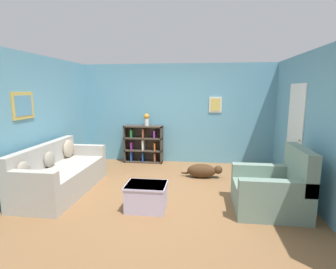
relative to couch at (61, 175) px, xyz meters
name	(u,v)px	position (x,y,z in m)	size (l,w,h in m)	color
ground_plane	(165,192)	(1.99, 0.20, -0.33)	(14.00, 14.00, 0.00)	brown
wall_back	(177,114)	(1.99, 2.45, 0.97)	(5.60, 0.13, 2.60)	#609EB7
wall_left	(35,122)	(-0.56, 0.20, 0.97)	(0.13, 5.00, 2.60)	#609EB7
wall_right	(313,127)	(4.54, 0.22, 0.96)	(0.16, 5.00, 2.60)	#609EB7
couch	(61,175)	(0.00, 0.00, 0.00)	(0.91, 2.10, 0.91)	#ADA89E
bookshelf	(144,144)	(1.11, 2.26, 0.16)	(1.03, 0.29, 0.99)	#42382D
recliner_chair	(274,190)	(3.81, -0.32, 0.01)	(1.07, 1.00, 1.04)	gray
coffee_table	(146,196)	(1.78, -0.54, -0.10)	(0.65, 0.51, 0.43)	#BCB2D1
dog	(203,171)	(2.70, 1.16, -0.17)	(0.92, 0.28, 0.31)	#472D19
vase	(147,119)	(1.21, 2.24, 0.84)	(0.14, 0.14, 0.32)	silver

